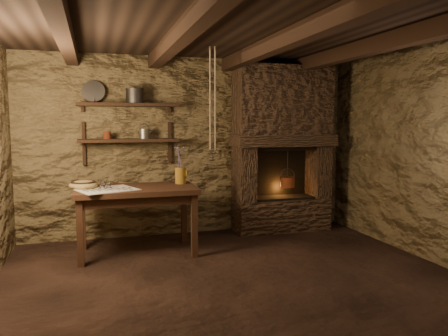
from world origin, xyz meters
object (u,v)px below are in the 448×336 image
object	(u,v)px
work_table	(137,218)
red_pot	(287,181)
wooden_bowl	(83,185)
stoneware_jug	(180,168)
iron_stockpot	(135,97)

from	to	relation	value
work_table	red_pot	distance (m)	2.22
wooden_bowl	red_pot	world-z (taller)	red_pot
stoneware_jug	red_pot	xyz separation A→B (m)	(1.59, 0.36, -0.28)
stoneware_jug	iron_stockpot	xyz separation A→B (m)	(-0.49, 0.48, 0.87)
wooden_bowl	iron_stockpot	bearing A→B (deg)	40.06
iron_stockpot	wooden_bowl	bearing A→B (deg)	-139.94
work_table	stoneware_jug	size ratio (longest dim) A/B	3.01
wooden_bowl	iron_stockpot	distance (m)	1.33
wooden_bowl	red_pot	size ratio (longest dim) A/B	0.59
work_table	wooden_bowl	bearing A→B (deg)	172.92
stoneware_jug	red_pot	world-z (taller)	stoneware_jug
stoneware_jug	iron_stockpot	world-z (taller)	iron_stockpot
wooden_bowl	red_pot	distance (m)	2.76
work_table	stoneware_jug	distance (m)	0.80
work_table	stoneware_jug	xyz separation A→B (m)	(0.55, 0.15, 0.56)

